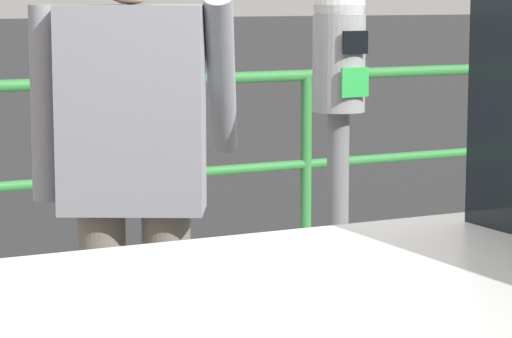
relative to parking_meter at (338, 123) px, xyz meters
name	(u,v)px	position (x,y,z in m)	size (l,w,h in m)	color
parking_meter	(338,123)	(0.00, 0.00, 0.00)	(0.16, 0.17, 1.55)	slate
pedestrian_at_meter	(133,169)	(-0.59, 0.23, -0.14)	(0.72, 0.42, 1.70)	slate
background_railing	(116,138)	(0.18, 2.41, -0.31)	(24.06, 0.06, 1.10)	#2D7A38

